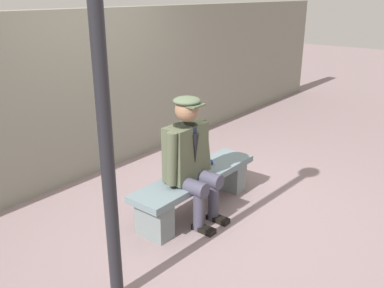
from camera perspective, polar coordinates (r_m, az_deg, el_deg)
ground_plane at (r=4.48m, az=0.55°, el=-9.05°), size 30.00×30.00×0.00m
bench at (r=4.35m, az=0.56°, el=-5.86°), size 1.63×0.40×0.42m
seated_man at (r=4.02m, az=-0.27°, el=-1.56°), size 0.61×0.56×1.28m
rolled_magazine at (r=4.47m, az=1.58°, el=-2.73°), size 0.22×0.14×0.05m
stadium_wall at (r=5.28m, az=-14.39°, el=6.71°), size 12.00×0.24×2.02m
lamp_post at (r=2.63m, az=-12.98°, el=15.14°), size 0.24×0.24×3.11m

